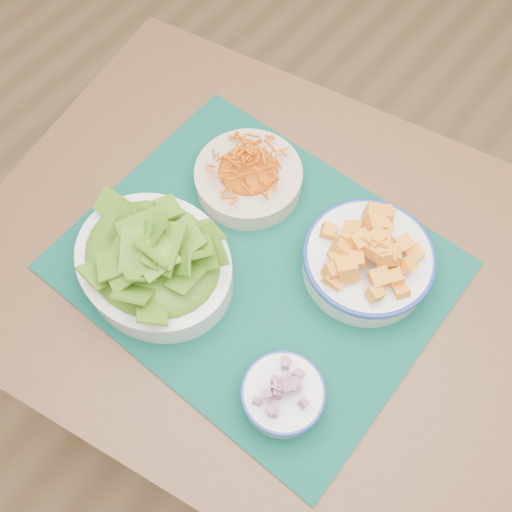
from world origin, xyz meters
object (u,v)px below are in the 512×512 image
at_px(carrot_bowl, 248,174).
at_px(onion_bowl, 283,393).
at_px(table, 308,308).
at_px(squash_bowl, 370,255).
at_px(placemat, 256,265).
at_px(lettuce_bowl, 152,258).

distance_m(carrot_bowl, onion_bowl, 0.36).
distance_m(table, onion_bowl, 0.24).
height_order(squash_bowl, onion_bowl, squash_bowl).
bearing_deg(carrot_bowl, placemat, -46.19).
bearing_deg(squash_bowl, onion_bowl, -84.35).
distance_m(placemat, onion_bowl, 0.21).
bearing_deg(onion_bowl, table, 112.59).
xyz_separation_m(placemat, squash_bowl, (0.14, 0.10, 0.05)).
distance_m(placemat, lettuce_bowl, 0.16).
bearing_deg(lettuce_bowl, squash_bowl, 41.75).
distance_m(table, lettuce_bowl, 0.30).
bearing_deg(table, squash_bowl, 42.91).
relative_size(placemat, squash_bowl, 2.40).
bearing_deg(table, onion_bowl, -77.61).
bearing_deg(squash_bowl, table, -126.89).
xyz_separation_m(table, carrot_bowl, (-0.19, 0.07, 0.15)).
relative_size(table, lettuce_bowl, 4.73).
distance_m(carrot_bowl, squash_bowl, 0.24).
relative_size(table, squash_bowl, 5.24).
height_order(table, squash_bowl, squash_bowl).
bearing_deg(onion_bowl, lettuce_bowl, 173.45).
distance_m(table, squash_bowl, 0.18).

